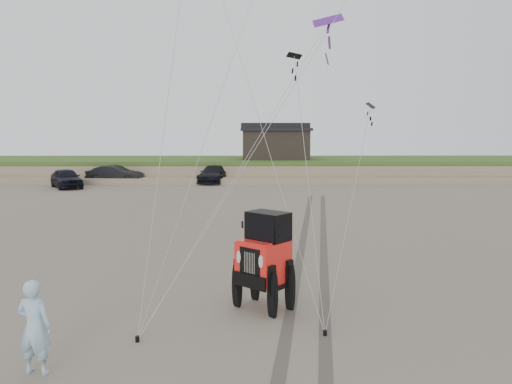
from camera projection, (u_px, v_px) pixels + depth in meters
ground at (263, 335)px, 10.24m from camera, size 160.00×160.00×0.00m
dune_ridge at (254, 168)px, 47.38m from camera, size 160.00×14.25×1.73m
cabin at (275, 143)px, 46.62m from camera, size 6.40×5.40×3.35m
truck_a at (66, 178)px, 37.66m from camera, size 3.78×4.59×1.48m
truck_b at (115, 174)px, 40.92m from camera, size 4.64×1.89×1.50m
truck_c at (214, 174)px, 41.50m from camera, size 2.73×5.20×1.44m
jeep at (263, 271)px, 11.66m from camera, size 4.82×5.10×1.83m
man at (34, 327)px, 8.49m from camera, size 0.66×0.49×1.66m
stake_main at (137, 339)px, 9.88m from camera, size 0.08×0.08×0.12m
stake_aux at (325, 333)px, 10.17m from camera, size 0.08×0.08×0.12m
tire_tracks at (313, 246)px, 18.20m from camera, size 5.22×29.74×0.01m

